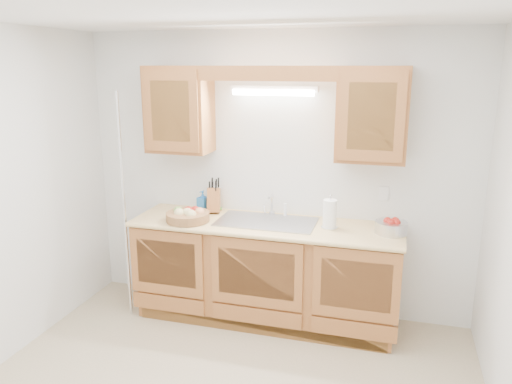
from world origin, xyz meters
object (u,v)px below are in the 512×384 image
(knife_block, at_px, (214,200))
(paper_towel, at_px, (330,214))
(fruit_basket, at_px, (188,215))
(apple_bowl, at_px, (391,227))

(knife_block, height_order, paper_towel, knife_block)
(fruit_basket, xyz_separation_m, apple_bowl, (1.69, 0.14, 0.01))
(knife_block, bearing_deg, fruit_basket, -125.16)
(paper_towel, bearing_deg, apple_bowl, -0.06)
(fruit_basket, relative_size, paper_towel, 1.73)
(fruit_basket, height_order, apple_bowl, apple_bowl)
(knife_block, xyz_separation_m, apple_bowl, (1.57, -0.18, -0.06))
(knife_block, xyz_separation_m, paper_towel, (1.08, -0.18, 0.00))
(fruit_basket, bearing_deg, apple_bowl, 4.89)
(fruit_basket, distance_m, knife_block, 0.35)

